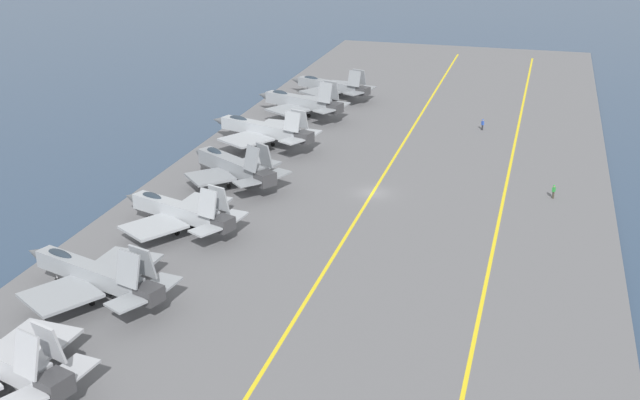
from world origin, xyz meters
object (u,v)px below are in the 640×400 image
object	(u,v)px
crew_green_vest	(554,191)
parked_jet_fourth	(232,166)
parked_jet_third	(178,211)
parked_jet_fifth	(262,129)
parked_jet_sixth	(300,102)
crew_blue_vest	(483,124)
parked_jet_seventh	(331,86)
parked_jet_second	(93,274)

from	to	relation	value
crew_green_vest	parked_jet_fourth	bearing A→B (deg)	98.71
parked_jet_third	parked_jet_fifth	world-z (taller)	parked_jet_fifth
parked_jet_sixth	parked_jet_fourth	bearing A→B (deg)	-178.57
parked_jet_sixth	crew_green_vest	distance (m)	46.20
crew_blue_vest	parked_jet_fourth	bearing A→B (deg)	139.25
parked_jet_third	parked_jet_seventh	distance (m)	58.57
parked_jet_fourth	crew_blue_vest	bearing A→B (deg)	-40.75
parked_jet_seventh	crew_blue_vest	bearing A→B (deg)	-113.88
parked_jet_sixth	crew_green_vest	size ratio (longest dim) A/B	9.35
parked_jet_third	parked_jet_sixth	distance (m)	45.45
parked_jet_fourth	parked_jet_fifth	size ratio (longest dim) A/B	0.88
parked_jet_second	crew_green_vest	size ratio (longest dim) A/B	9.81
parked_jet_second	parked_jet_sixth	size ratio (longest dim) A/B	1.05
parked_jet_second	crew_blue_vest	distance (m)	68.81
parked_jet_second	crew_green_vest	bearing A→B (deg)	-47.09
parked_jet_second	parked_jet_fourth	world-z (taller)	parked_jet_fourth
parked_jet_second	parked_jet_seventh	distance (m)	74.49
parked_jet_third	crew_green_vest	world-z (taller)	parked_jet_third
parked_jet_second	parked_jet_seventh	xyz separation A→B (m)	(74.47, -1.72, -0.14)
parked_jet_seventh	crew_green_vest	size ratio (longest dim) A/B	9.42
parked_jet_seventh	parked_jet_fifth	bearing A→B (deg)	175.99
parked_jet_fifth	crew_blue_vest	size ratio (longest dim) A/B	10.05
parked_jet_second	crew_blue_vest	size ratio (longest dim) A/B	9.83
parked_jet_seventh	crew_green_vest	distance (m)	53.41
parked_jet_third	crew_green_vest	bearing A→B (deg)	-61.89
parked_jet_third	crew_blue_vest	xyz separation A→B (m)	(46.65, -27.86, -1.29)
parked_jet_second	parked_jet_sixth	world-z (taller)	parked_jet_sixth
crew_blue_vest	parked_jet_fifth	bearing A→B (deg)	120.53
parked_jet_sixth	parked_jet_fifth	bearing A→B (deg)	177.68
parked_jet_fifth	parked_jet_sixth	xyz separation A→B (m)	(15.85, -0.64, -0.01)
parked_jet_fourth	parked_jet_seventh	xyz separation A→B (m)	(43.85, -0.62, -0.13)
parked_jet_third	crew_blue_vest	distance (m)	54.35
parked_jet_fifth	parked_jet_fourth	bearing A→B (deg)	-174.58
parked_jet_seventh	crew_blue_vest	world-z (taller)	parked_jet_seventh
parked_jet_third	parked_jet_fourth	bearing A→B (deg)	-1.33
crew_green_vest	parked_jet_sixth	bearing A→B (deg)	57.37
parked_jet_fourth	crew_blue_vest	size ratio (longest dim) A/B	8.81
parked_jet_third	parked_jet_seventh	size ratio (longest dim) A/B	0.95
parked_jet_fourth	parked_jet_seventh	distance (m)	43.85
parked_jet_third	parked_jet_seventh	world-z (taller)	parked_jet_third
parked_jet_second	parked_jet_fifth	bearing A→B (deg)	0.39
parked_jet_fifth	crew_green_vest	size ratio (longest dim) A/B	10.04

